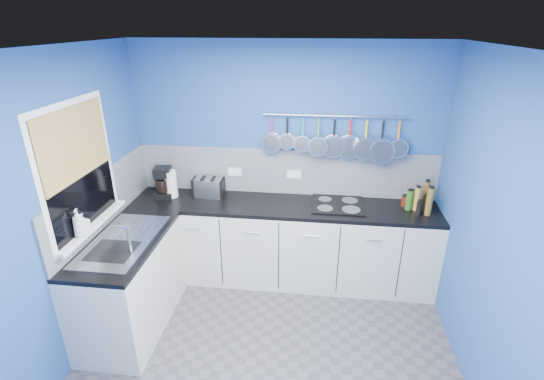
% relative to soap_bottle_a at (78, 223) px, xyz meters
% --- Properties ---
extents(floor, '(3.20, 3.00, 0.02)m').
position_rel_soap_bottle_a_xyz_m(floor, '(1.53, -0.09, -1.18)').
color(floor, '#47474C').
rests_on(floor, ground).
extents(ceiling, '(3.20, 3.00, 0.02)m').
position_rel_soap_bottle_a_xyz_m(ceiling, '(1.53, -0.09, 1.34)').
color(ceiling, white).
rests_on(ceiling, ground).
extents(wall_back, '(3.20, 0.02, 2.50)m').
position_rel_soap_bottle_a_xyz_m(wall_back, '(1.53, 1.42, 0.08)').
color(wall_back, '#23498F').
rests_on(wall_back, ground).
extents(wall_left, '(0.02, 3.00, 2.50)m').
position_rel_soap_bottle_a_xyz_m(wall_left, '(-0.08, -0.09, 0.08)').
color(wall_left, '#23498F').
rests_on(wall_left, ground).
extents(wall_right, '(0.02, 3.00, 2.50)m').
position_rel_soap_bottle_a_xyz_m(wall_right, '(3.14, -0.09, 0.08)').
color(wall_right, '#23498F').
rests_on(wall_right, ground).
extents(backsplash_back, '(3.20, 0.02, 0.50)m').
position_rel_soap_bottle_a_xyz_m(backsplash_back, '(1.53, 1.40, -0.02)').
color(backsplash_back, '#9A9CA3').
rests_on(backsplash_back, wall_back).
extents(backsplash_left, '(0.02, 1.80, 0.50)m').
position_rel_soap_bottle_a_xyz_m(backsplash_left, '(-0.06, 0.51, -0.02)').
color(backsplash_left, '#9A9CA3').
rests_on(backsplash_left, wall_left).
extents(cabinet_run_back, '(3.20, 0.60, 0.86)m').
position_rel_soap_bottle_a_xyz_m(cabinet_run_back, '(1.53, 1.11, -0.74)').
color(cabinet_run_back, beige).
rests_on(cabinet_run_back, ground).
extents(worktop_back, '(3.20, 0.60, 0.04)m').
position_rel_soap_bottle_a_xyz_m(worktop_back, '(1.53, 1.11, -0.29)').
color(worktop_back, black).
rests_on(worktop_back, cabinet_run_back).
extents(cabinet_run_left, '(0.60, 1.20, 0.86)m').
position_rel_soap_bottle_a_xyz_m(cabinet_run_left, '(0.23, 0.21, -0.74)').
color(cabinet_run_left, beige).
rests_on(cabinet_run_left, ground).
extents(worktop_left, '(0.60, 1.20, 0.04)m').
position_rel_soap_bottle_a_xyz_m(worktop_left, '(0.23, 0.21, -0.29)').
color(worktop_left, black).
rests_on(worktop_left, cabinet_run_left).
extents(window_frame, '(0.01, 1.00, 1.10)m').
position_rel_soap_bottle_a_xyz_m(window_frame, '(-0.05, 0.21, 0.38)').
color(window_frame, white).
rests_on(window_frame, wall_left).
extents(window_glass, '(0.01, 0.90, 1.00)m').
position_rel_soap_bottle_a_xyz_m(window_glass, '(-0.04, 0.21, 0.38)').
color(window_glass, black).
rests_on(window_glass, wall_left).
extents(bamboo_blind, '(0.01, 0.90, 0.55)m').
position_rel_soap_bottle_a_xyz_m(bamboo_blind, '(-0.03, 0.21, 0.61)').
color(bamboo_blind, tan).
rests_on(bamboo_blind, wall_left).
extents(window_sill, '(0.10, 0.98, 0.03)m').
position_rel_soap_bottle_a_xyz_m(window_sill, '(-0.02, 0.21, -0.13)').
color(window_sill, white).
rests_on(window_sill, wall_left).
extents(sink_unit, '(0.50, 0.95, 0.01)m').
position_rel_soap_bottle_a_xyz_m(sink_unit, '(0.23, 0.21, -0.27)').
color(sink_unit, silver).
rests_on(sink_unit, worktop_left).
extents(mixer_tap, '(0.12, 0.08, 0.26)m').
position_rel_soap_bottle_a_xyz_m(mixer_tap, '(0.39, 0.03, -0.14)').
color(mixer_tap, silver).
rests_on(mixer_tap, worktop_left).
extents(socket_left, '(0.15, 0.01, 0.09)m').
position_rel_soap_bottle_a_xyz_m(socket_left, '(0.98, 1.38, -0.04)').
color(socket_left, white).
rests_on(socket_left, backsplash_back).
extents(socket_right, '(0.15, 0.01, 0.09)m').
position_rel_soap_bottle_a_xyz_m(socket_right, '(1.63, 1.38, -0.04)').
color(socket_right, white).
rests_on(socket_right, backsplash_back).
extents(pot_rail, '(1.45, 0.02, 0.02)m').
position_rel_soap_bottle_a_xyz_m(pot_rail, '(2.03, 1.36, 0.61)').
color(pot_rail, silver).
rests_on(pot_rail, wall_back).
extents(soap_bottle_a, '(0.12, 0.12, 0.24)m').
position_rel_soap_bottle_a_xyz_m(soap_bottle_a, '(0.00, 0.00, 0.00)').
color(soap_bottle_a, white).
rests_on(soap_bottle_a, window_sill).
extents(soap_bottle_b, '(0.10, 0.10, 0.17)m').
position_rel_soap_bottle_a_xyz_m(soap_bottle_b, '(0.00, 0.05, -0.03)').
color(soap_bottle_b, white).
rests_on(soap_bottle_b, window_sill).
extents(paper_towel, '(0.13, 0.13, 0.29)m').
position_rel_soap_bottle_a_xyz_m(paper_towel, '(0.33, 1.16, -0.12)').
color(paper_towel, white).
rests_on(paper_towel, worktop_back).
extents(coffee_maker, '(0.22, 0.23, 0.33)m').
position_rel_soap_bottle_a_xyz_m(coffee_maker, '(0.25, 1.15, -0.11)').
color(coffee_maker, black).
rests_on(coffee_maker, worktop_back).
extents(toaster, '(0.33, 0.21, 0.20)m').
position_rel_soap_bottle_a_xyz_m(toaster, '(0.72, 1.22, -0.17)').
color(toaster, silver).
rests_on(toaster, worktop_back).
extents(canister, '(0.10, 0.10, 0.12)m').
position_rel_soap_bottle_a_xyz_m(canister, '(0.78, 1.25, -0.21)').
color(canister, silver).
rests_on(canister, worktop_back).
extents(hob, '(0.54, 0.47, 0.01)m').
position_rel_soap_bottle_a_xyz_m(hob, '(2.11, 1.15, -0.26)').
color(hob, black).
rests_on(hob, worktop_back).
extents(pan_0, '(0.21, 0.07, 0.40)m').
position_rel_soap_bottle_a_xyz_m(pan_0, '(1.40, 1.35, 0.41)').
color(pan_0, silver).
rests_on(pan_0, pot_rail).
extents(pan_1, '(0.17, 0.06, 0.36)m').
position_rel_soap_bottle_a_xyz_m(pan_1, '(1.55, 1.35, 0.43)').
color(pan_1, silver).
rests_on(pan_1, pot_rail).
extents(pan_2, '(0.18, 0.09, 0.37)m').
position_rel_soap_bottle_a_xyz_m(pan_2, '(1.71, 1.35, 0.43)').
color(pan_2, silver).
rests_on(pan_2, pot_rail).
extents(pan_3, '(0.20, 0.12, 0.39)m').
position_rel_soap_bottle_a_xyz_m(pan_3, '(1.87, 1.35, 0.41)').
color(pan_3, silver).
rests_on(pan_3, pot_rail).
extents(pan_4, '(0.23, 0.06, 0.42)m').
position_rel_soap_bottle_a_xyz_m(pan_4, '(2.03, 1.35, 0.40)').
color(pan_4, silver).
rests_on(pan_4, pot_rail).
extents(pan_5, '(0.25, 0.05, 0.44)m').
position_rel_soap_bottle_a_xyz_m(pan_5, '(2.19, 1.35, 0.39)').
color(pan_5, silver).
rests_on(pan_5, pot_rail).
extents(pan_6, '(0.23, 0.12, 0.42)m').
position_rel_soap_bottle_a_xyz_m(pan_6, '(2.35, 1.35, 0.40)').
color(pan_6, silver).
rests_on(pan_6, pot_rail).
extents(pan_7, '(0.26, 0.12, 0.45)m').
position_rel_soap_bottle_a_xyz_m(pan_7, '(2.51, 1.35, 0.39)').
color(pan_7, silver).
rests_on(pan_7, pot_rail).
extents(pan_8, '(0.19, 0.11, 0.38)m').
position_rel_soap_bottle_a_xyz_m(pan_8, '(2.67, 1.35, 0.42)').
color(pan_8, silver).
rests_on(pan_8, pot_rail).
extents(condiment_0, '(0.06, 0.06, 0.27)m').
position_rel_soap_bottle_a_xyz_m(condiment_0, '(2.98, 1.23, -0.13)').
color(condiment_0, brown).
rests_on(condiment_0, worktop_back).
extents(condiment_1, '(0.06, 0.06, 0.17)m').
position_rel_soap_bottle_a_xyz_m(condiment_1, '(2.87, 1.21, -0.18)').
color(condiment_1, '#3F721E').
rests_on(condiment_1, worktop_back).
extents(condiment_2, '(0.07, 0.07, 0.11)m').
position_rel_soap_bottle_a_xyz_m(condiment_2, '(2.78, 1.22, -0.22)').
color(condiment_2, '#4C190C').
rests_on(condiment_2, worktop_back).
extents(condiment_3, '(0.07, 0.07, 0.16)m').
position_rel_soap_bottle_a_xyz_m(condiment_3, '(2.98, 1.14, -0.19)').
color(condiment_3, black).
rests_on(condiment_3, worktop_back).
extents(condiment_4, '(0.06, 0.06, 0.24)m').
position_rel_soap_bottle_a_xyz_m(condiment_4, '(2.88, 1.13, -0.15)').
color(condiment_4, olive).
rests_on(condiment_4, worktop_back).
extents(condiment_5, '(0.07, 0.07, 0.21)m').
position_rel_soap_bottle_a_xyz_m(condiment_5, '(2.81, 1.14, -0.17)').
color(condiment_5, '#265919').
rests_on(condiment_5, worktop_back).
extents(condiment_6, '(0.06, 0.06, 0.28)m').
position_rel_soap_bottle_a_xyz_m(condiment_6, '(2.97, 1.04, -0.13)').
color(condiment_6, brown).
rests_on(condiment_6, worktop_back).
extents(condiment_7, '(0.05, 0.05, 0.14)m').
position_rel_soap_bottle_a_xyz_m(condiment_7, '(2.88, 1.02, -0.20)').
color(condiment_7, black).
rests_on(condiment_7, worktop_back).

